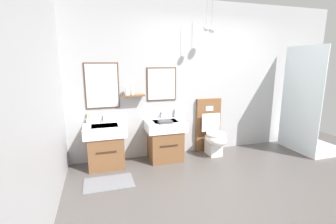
% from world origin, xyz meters
% --- Properties ---
extents(ground_plane, '(6.41, 4.79, 0.10)m').
position_xyz_m(ground_plane, '(0.00, 0.00, -0.05)').
color(ground_plane, '#4C4744').
rests_on(ground_plane, ground).
extents(wall_back, '(5.21, 0.52, 2.71)m').
position_xyz_m(wall_back, '(-0.02, 1.73, 1.35)').
color(wall_back, '#A8A8AA').
rests_on(wall_back, ground).
extents(wall_left, '(0.12, 3.59, 2.71)m').
position_xyz_m(wall_left, '(-2.55, 0.00, 1.35)').
color(wall_left, '#A8A8AA').
rests_on(wall_left, ground).
extents(bath_mat, '(0.68, 0.44, 0.01)m').
position_xyz_m(bath_mat, '(-1.89, 0.85, 0.01)').
color(bath_mat, slate).
rests_on(bath_mat, ground).
extents(vanity_sink_left, '(0.66, 0.51, 0.69)m').
position_xyz_m(vanity_sink_left, '(-1.89, 1.46, 0.37)').
color(vanity_sink_left, brown).
rests_on(vanity_sink_left, ground).
extents(tap_on_left_sink, '(0.03, 0.13, 0.11)m').
position_xyz_m(tap_on_left_sink, '(-1.89, 1.65, 0.76)').
color(tap_on_left_sink, silver).
rests_on(tap_on_left_sink, vanity_sink_left).
extents(vanity_sink_right, '(0.66, 0.51, 0.69)m').
position_xyz_m(vanity_sink_right, '(-0.89, 1.46, 0.37)').
color(vanity_sink_right, brown).
rests_on(vanity_sink_right, ground).
extents(tap_on_right_sink, '(0.03, 0.13, 0.11)m').
position_xyz_m(tap_on_right_sink, '(-0.89, 1.65, 0.76)').
color(tap_on_right_sink, silver).
rests_on(tap_on_right_sink, vanity_sink_right).
extents(toilet, '(0.48, 0.63, 1.00)m').
position_xyz_m(toilet, '(0.01, 1.47, 0.38)').
color(toilet, brown).
rests_on(toilet, ground).
extents(toothbrush_cup, '(0.07, 0.07, 0.20)m').
position_xyz_m(toothbrush_cup, '(-2.13, 1.63, 0.75)').
color(toothbrush_cup, silver).
rests_on(toothbrush_cup, vanity_sink_left).
extents(soap_dispenser, '(0.06, 0.06, 0.17)m').
position_xyz_m(soap_dispenser, '(-0.64, 1.64, 0.76)').
color(soap_dispenser, white).
rests_on(soap_dispenser, vanity_sink_right).
extents(folded_hand_towel, '(0.22, 0.16, 0.04)m').
position_xyz_m(folded_hand_towel, '(-0.93, 1.30, 0.71)').
color(folded_hand_towel, '#47474C').
rests_on(folded_hand_towel, vanity_sink_right).
extents(shower_tray, '(0.91, 0.89, 1.95)m').
position_xyz_m(shower_tray, '(1.85, 1.10, 0.42)').
color(shower_tray, white).
rests_on(shower_tray, ground).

